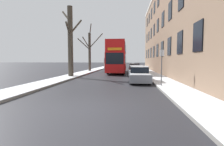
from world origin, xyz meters
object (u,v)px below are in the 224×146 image
at_px(parked_car_0, 139,75).
at_px(parked_car_3, 133,67).
at_px(bare_tree_left_0, 70,41).
at_px(parked_car_1, 136,71).
at_px(street_sign_post, 162,66).
at_px(oncoming_van, 110,63).
at_px(pedestrian_left_sidewalk, 72,69).
at_px(bare_tree_left_1, 90,50).
at_px(double_decker_bus, 117,56).
at_px(parked_car_2, 134,69).

height_order(parked_car_0, parked_car_3, parked_car_0).
distance_m(bare_tree_left_0, parked_car_1, 8.58).
bearing_deg(street_sign_post, oncoming_van, 103.60).
relative_size(parked_car_0, pedestrian_left_sidewalk, 2.70).
distance_m(oncoming_van, pedestrian_left_sidewalk, 19.34).
distance_m(bare_tree_left_0, bare_tree_left_1, 10.17).
height_order(bare_tree_left_0, parked_car_0, bare_tree_left_0).
bearing_deg(parked_car_3, pedestrian_left_sidewalk, -120.55).
xyz_separation_m(parked_car_1, pedestrian_left_sidewalk, (-7.67, -1.34, 0.23)).
distance_m(bare_tree_left_0, pedestrian_left_sidewalk, 3.45).
xyz_separation_m(double_decker_bus, parked_car_2, (2.66, -0.01, -1.93)).
distance_m(bare_tree_left_1, oncoming_van, 10.56).
distance_m(double_decker_bus, oncoming_van, 12.53).
relative_size(parked_car_0, street_sign_post, 1.57).
xyz_separation_m(parked_car_2, pedestrian_left_sidewalk, (-7.67, -6.94, 0.18)).
bearing_deg(pedestrian_left_sidewalk, street_sign_post, -143.55).
height_order(bare_tree_left_1, parked_car_3, bare_tree_left_1).
bearing_deg(parked_car_3, oncoming_van, 129.77).
height_order(bare_tree_left_1, parked_car_2, bare_tree_left_1).
bearing_deg(oncoming_van, parked_car_1, -73.95).
height_order(double_decker_bus, oncoming_van, double_decker_bus).
bearing_deg(double_decker_bus, bare_tree_left_0, -121.18).
distance_m(bare_tree_left_0, street_sign_post, 11.45).
height_order(bare_tree_left_0, parked_car_2, bare_tree_left_0).
relative_size(bare_tree_left_1, oncoming_van, 1.46).
bearing_deg(bare_tree_left_1, parked_car_1, -46.03).
bearing_deg(double_decker_bus, parked_car_0, -77.36).
xyz_separation_m(bare_tree_left_0, parked_car_3, (7.47, 13.99, -3.56)).
xyz_separation_m(parked_car_0, oncoming_van, (-5.13, 24.08, 0.69)).
bearing_deg(parked_car_2, street_sign_post, -84.63).
bearing_deg(parked_car_1, street_sign_post, -81.36).
height_order(parked_car_0, parked_car_1, parked_car_0).
height_order(bare_tree_left_1, street_sign_post, bare_tree_left_1).
relative_size(bare_tree_left_0, oncoming_van, 1.47).
bearing_deg(oncoming_van, parked_car_0, -77.97).
bearing_deg(pedestrian_left_sidewalk, parked_car_2, -60.83).
xyz_separation_m(double_decker_bus, parked_car_1, (2.66, -5.61, -1.98)).
relative_size(bare_tree_left_1, parked_car_0, 1.86).
height_order(bare_tree_left_1, pedestrian_left_sidewalk, bare_tree_left_1).
distance_m(bare_tree_left_1, pedestrian_left_sidewalk, 9.61).
relative_size(parked_car_1, parked_car_3, 1.07).
bearing_deg(parked_car_1, pedestrian_left_sidewalk, -170.12).
height_order(bare_tree_left_1, oncoming_van, bare_tree_left_1).
distance_m(double_decker_bus, parked_car_2, 3.29).
relative_size(double_decker_bus, parked_car_1, 2.43).
bearing_deg(oncoming_van, pedestrian_left_sidewalk, -97.55).
xyz_separation_m(bare_tree_left_1, parked_car_0, (7.56, -14.08, -3.06)).
relative_size(parked_car_1, oncoming_van, 0.83).
xyz_separation_m(double_decker_bus, parked_car_0, (2.66, -11.86, -1.95)).
bearing_deg(parked_car_2, pedestrian_left_sidewalk, -137.87).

